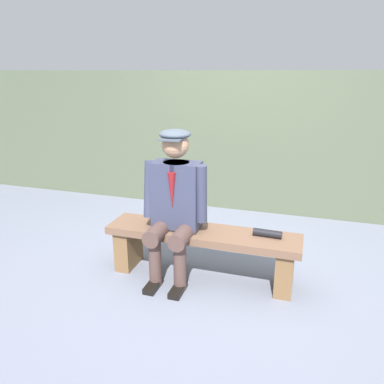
{
  "coord_description": "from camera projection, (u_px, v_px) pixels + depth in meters",
  "views": [
    {
      "loc": [
        -0.83,
        2.93,
        1.8
      ],
      "look_at": [
        0.09,
        0.0,
        0.81
      ],
      "focal_mm": 35.01,
      "sensor_mm": 36.0,
      "label": 1
    }
  ],
  "objects": [
    {
      "name": "seated_man",
      "position": [
        174.0,
        200.0,
        3.24
      ],
      "size": [
        0.58,
        0.55,
        1.35
      ],
      "color": "#353A52",
      "rests_on": "ground"
    },
    {
      "name": "rolled_magazine",
      "position": [
        267.0,
        233.0,
        3.18
      ],
      "size": [
        0.25,
        0.08,
        0.06
      ],
      "primitive_type": "cylinder",
      "rotation": [
        0.0,
        1.57,
        -0.05
      ],
      "color": "black",
      "rests_on": "bench"
    },
    {
      "name": "bench",
      "position": [
        202.0,
        245.0,
        3.35
      ],
      "size": [
        1.73,
        0.39,
        0.46
      ],
      "color": "brown",
      "rests_on": "ground"
    },
    {
      "name": "stadium_wall",
      "position": [
        243.0,
        142.0,
        4.95
      ],
      "size": [
        12.0,
        0.24,
        1.82
      ],
      "primitive_type": "cube",
      "color": "#515C45",
      "rests_on": "ground"
    },
    {
      "name": "ground_plane",
      "position": [
        202.0,
        276.0,
        3.45
      ],
      "size": [
        30.0,
        30.0,
        0.0
      ],
      "primitive_type": "plane",
      "color": "slate"
    }
  ]
}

